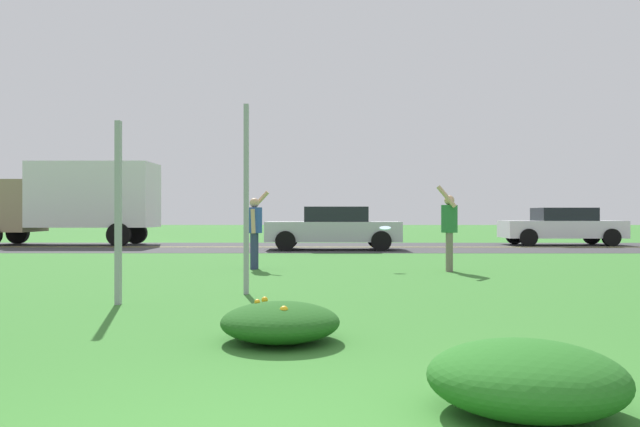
{
  "coord_description": "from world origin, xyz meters",
  "views": [
    {
      "loc": [
        0.19,
        -2.72,
        1.19
      ],
      "look_at": [
        0.1,
        8.95,
        1.21
      ],
      "focal_mm": 36.05,
      "sensor_mm": 36.0,
      "label": 1
    }
  ],
  "objects": [
    {
      "name": "ground_plane",
      "position": [
        0.0,
        10.3,
        0.0
      ],
      "size": [
        120.0,
        120.0,
        0.0
      ],
      "primitive_type": "plane",
      "color": "#387A2D"
    },
    {
      "name": "highway_strip",
      "position": [
        0.0,
        20.6,
        0.0
      ],
      "size": [
        120.0,
        7.32,
        0.01
      ],
      "primitive_type": "cube",
      "color": "#38383A",
      "rests_on": "ground"
    },
    {
      "name": "highway_center_stripe",
      "position": [
        0.0,
        20.6,
        0.01
      ],
      "size": [
        120.0,
        0.16,
        0.0
      ],
      "primitive_type": "cube",
      "color": "yellow",
      "rests_on": "ground"
    },
    {
      "name": "daylily_clump_mid_center",
      "position": [
        -0.23,
        3.3,
        0.18
      ],
      "size": [
        1.12,
        1.2,
        0.38
      ],
      "color": "#1E5619",
      "rests_on": "ground"
    },
    {
      "name": "daylily_clump_front_center",
      "position": [
        1.39,
        1.12,
        0.22
      ],
      "size": [
        1.18,
        1.16,
        0.43
      ],
      "color": "#23661E",
      "rests_on": "ground"
    },
    {
      "name": "sign_post_near_path",
      "position": [
        -2.55,
        5.75,
        1.22
      ],
      "size": [
        0.07,
        0.1,
        2.43
      ],
      "color": "#93969B",
      "rests_on": "ground"
    },
    {
      "name": "sign_post_by_roadside",
      "position": [
        -0.99,
        6.87,
        1.42
      ],
      "size": [
        0.07,
        0.1,
        2.85
      ],
      "color": "#93969B",
      "rests_on": "ground"
    },
    {
      "name": "person_thrower_blue_shirt",
      "position": [
        -1.35,
        11.26,
        0.93
      ],
      "size": [
        0.48,
        0.51,
        1.72
      ],
      "color": "#2D4C9E",
      "rests_on": "ground"
    },
    {
      "name": "person_catcher_green_shirt",
      "position": [
        2.79,
        10.72,
        0.96
      ],
      "size": [
        0.47,
        0.51,
        1.8
      ],
      "color": "#287038",
      "rests_on": "ground"
    },
    {
      "name": "frisbee_pale_blue",
      "position": [
        1.48,
        11.04,
        0.9
      ],
      "size": [
        0.25,
        0.24,
        0.1
      ],
      "color": "#ADD6E5"
    },
    {
      "name": "car_white_center_left",
      "position": [
        9.39,
        22.25,
        0.74
      ],
      "size": [
        4.5,
        2.0,
        1.45
      ],
      "color": "silver",
      "rests_on": "ground"
    },
    {
      "name": "car_silver_center_right",
      "position": [
        0.49,
        18.95,
        0.74
      ],
      "size": [
        4.5,
        2.0,
        1.45
      ],
      "color": "#B7BABF",
      "rests_on": "ground"
    },
    {
      "name": "box_truck_tan",
      "position": [
        -9.7,
        22.25,
        1.8
      ],
      "size": [
        6.7,
        2.46,
        3.2
      ],
      "color": "#937F60",
      "rests_on": "ground"
    }
  ]
}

